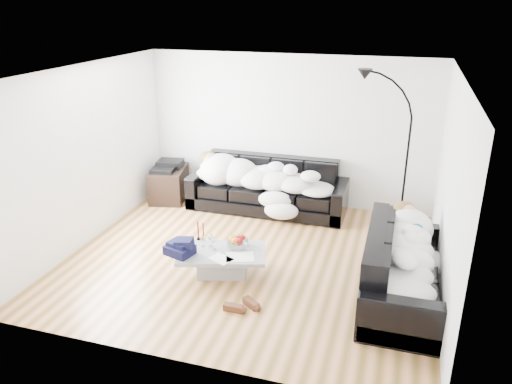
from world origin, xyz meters
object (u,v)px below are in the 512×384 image
(stereo, at_px, (168,165))
(sofa_right, at_px, (404,266))
(wine_glass_c, at_px, (214,244))
(wine_glass_b, at_px, (203,241))
(candle_left, at_px, (198,231))
(shoes, at_px, (242,305))
(wine_glass_a, at_px, (211,240))
(sofa_back, at_px, (267,186))
(fruit_bowl, at_px, (238,241))
(floor_lamp, at_px, (407,161))
(sleeper_right, at_px, (406,250))
(sleeper_back, at_px, (267,175))
(candle_right, at_px, (203,232))
(av_cabinet, at_px, (169,184))
(coffee_table, at_px, (222,263))

(stereo, bearing_deg, sofa_right, -35.35)
(wine_glass_c, bearing_deg, sofa_right, 2.53)
(wine_glass_b, relative_size, candle_left, 0.59)
(wine_glass_c, bearing_deg, shoes, -49.01)
(wine_glass_a, bearing_deg, stereo, 128.08)
(wine_glass_a, xyz_separation_m, candle_left, (-0.24, 0.13, 0.05))
(sofa_back, height_order, wine_glass_a, sofa_back)
(fruit_bowl, bearing_deg, floor_lamp, 45.86)
(sofa_back, height_order, fruit_bowl, sofa_back)
(sofa_back, bearing_deg, sleeper_right, -42.81)
(sleeper_back, xyz_separation_m, wine_glass_a, (-0.18, -2.12, -0.23))
(wine_glass_a, xyz_separation_m, wine_glass_b, (-0.10, -0.04, -0.01))
(sleeper_back, relative_size, candle_right, 9.02)
(sofa_back, relative_size, wine_glass_c, 15.36)
(wine_glass_b, relative_size, wine_glass_c, 0.91)
(sleeper_back, distance_m, wine_glass_a, 2.14)
(stereo, relative_size, floor_lamp, 0.20)
(candle_left, bearing_deg, floor_lamp, 38.20)
(wine_glass_c, bearing_deg, candle_left, 145.84)
(sofa_right, xyz_separation_m, wine_glass_a, (-2.50, -0.02, -0.01))
(sofa_back, bearing_deg, sleeper_back, -90.00)
(av_cabinet, bearing_deg, stereo, 0.00)
(sofa_right, bearing_deg, sleeper_back, 47.86)
(fruit_bowl, relative_size, floor_lamp, 0.13)
(sofa_back, height_order, sleeper_back, sofa_back)
(wine_glass_a, relative_size, candle_right, 0.69)
(fruit_bowl, distance_m, wine_glass_c, 0.32)
(sleeper_back, distance_m, candle_right, 2.02)
(wine_glass_a, distance_m, shoes, 1.12)
(wine_glass_b, height_order, candle_right, candle_right)
(sofa_right, bearing_deg, wine_glass_b, 91.44)
(sofa_back, bearing_deg, floor_lamp, 1.14)
(wine_glass_c, bearing_deg, sleeper_right, 2.53)
(sofa_back, distance_m, shoes, 3.04)
(wine_glass_b, bearing_deg, fruit_bowl, 16.82)
(sofa_back, distance_m, coffee_table, 2.29)
(sleeper_right, height_order, shoes, sleeper_right)
(stereo, bearing_deg, av_cabinet, 0.00)
(stereo, bearing_deg, candle_left, -62.86)
(stereo, bearing_deg, wine_glass_a, -60.45)
(coffee_table, height_order, fruit_bowl, fruit_bowl)
(wine_glass_a, distance_m, av_cabinet, 2.71)
(candle_right, xyz_separation_m, stereo, (-1.51, 1.99, 0.18))
(sofa_right, height_order, floor_lamp, floor_lamp)
(wine_glass_a, relative_size, candle_left, 0.65)
(coffee_table, xyz_separation_m, candle_left, (-0.43, 0.23, 0.30))
(floor_lamp, bearing_deg, av_cabinet, -155.96)
(sleeper_right, height_order, av_cabinet, sleeper_right)
(wine_glass_b, height_order, av_cabinet, av_cabinet)
(coffee_table, relative_size, wine_glass_c, 6.52)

